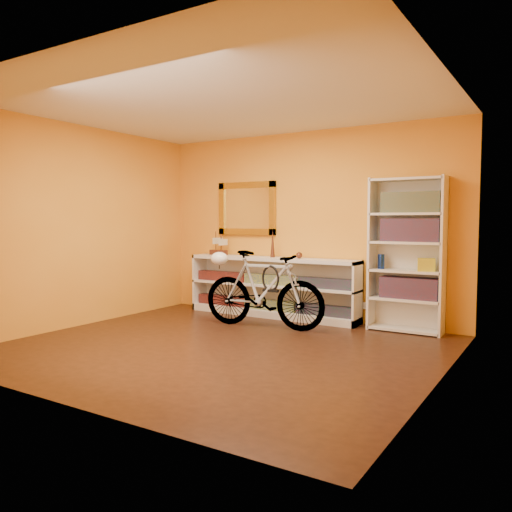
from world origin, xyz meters
The scene contains 24 objects.
floor centered at (0.00, 0.00, -0.01)m, with size 4.50×4.00×0.01m, color black.
ceiling centered at (0.00, 0.00, 2.60)m, with size 4.50×4.00×0.01m, color silver.
back_wall centered at (0.00, 2.00, 1.30)m, with size 4.50×0.01×2.60m, color orange.
left_wall centered at (-2.25, 0.00, 1.30)m, with size 0.01×4.00×2.60m, color orange.
right_wall centered at (2.25, 0.00, 1.30)m, with size 0.01×4.00×2.60m, color orange.
gilt_mirror centered at (-0.95, 1.97, 1.55)m, with size 0.98×0.06×0.78m, color olive.
wall_socket centered at (0.90, 1.99, 0.25)m, with size 0.09×0.01×0.09m, color silver.
console_unit centered at (-0.43, 1.81, 0.42)m, with size 2.60×0.35×0.85m, color silver, non-canonical shape.
cd_row_lower centered at (-0.43, 1.79, 0.17)m, with size 2.50×0.13×0.14m, color black.
cd_row_upper centered at (-0.43, 1.79, 0.54)m, with size 2.50×0.13×0.14m, color navy.
model_ship centered at (-1.36, 1.81, 1.03)m, with size 0.30×0.11×0.35m, color #421D12, non-canonical shape.
toy_car centered at (-0.87, 1.81, 0.85)m, with size 0.00×0.00×0.00m, color black.
bronze_ornament centered at (-0.41, 1.81, 1.04)m, with size 0.07×0.07×0.39m, color #562C1D.
decorative_orb centered at (0.01, 1.81, 0.89)m, with size 0.09×0.09×0.09m, color #562C1D.
bookcase centered at (1.46, 1.84, 0.95)m, with size 0.90×0.30×1.90m, color silver, non-canonical shape.
book_row_a centered at (1.51, 1.84, 0.55)m, with size 0.70×0.22×0.26m, color maroon.
book_row_b centered at (1.51, 1.84, 1.25)m, with size 0.70×0.22×0.28m, color maroon.
book_row_c centered at (1.51, 1.84, 1.59)m, with size 0.70×0.22×0.25m, color #1A535D.
travel_mug centered at (1.15, 1.82, 0.86)m, with size 0.08×0.08×0.18m, color navy.
red_tin centered at (1.26, 1.87, 1.55)m, with size 0.14×0.14×0.17m, color maroon.
yellow_bag centered at (1.71, 1.80, 0.84)m, with size 0.20×0.13×0.15m, color gold.
bicycle centered at (-0.13, 1.09, 0.49)m, with size 1.68×0.43×0.99m, color silver.
helmet centered at (-0.77, 1.02, 0.87)m, with size 0.24×0.22×0.18m, color white.
u_lock centered at (-0.04, 1.11, 0.64)m, with size 0.25×0.25×0.03m, color black.
Camera 1 is at (3.14, -4.37, 1.37)m, focal length 35.42 mm.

